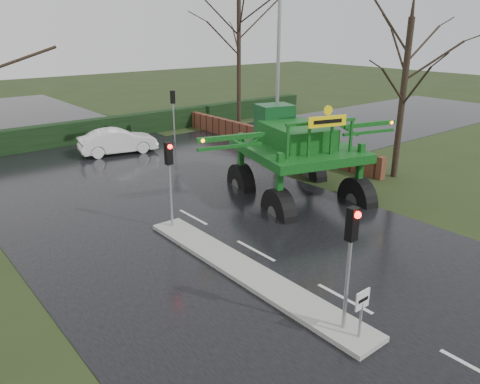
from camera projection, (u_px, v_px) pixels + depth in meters
ground at (344, 299)px, 13.75m from camera, size 140.00×140.00×0.00m
road_main at (168, 204)px, 21.06m from camera, size 14.00×80.00×0.02m
road_cross at (111, 173)px, 25.44m from camera, size 80.00×12.00×0.02m
median_island at (245, 271)px, 15.14m from camera, size 1.20×10.00×0.16m
hedge_row at (59, 135)px, 31.04m from camera, size 44.00×0.90×1.50m
brick_wall at (257, 136)px, 31.48m from camera, size 0.40×20.00×1.20m
keep_left_sign at (362, 306)px, 11.53m from camera, size 0.50×0.07×1.35m
traffic_signal_near at (351, 243)px, 11.37m from camera, size 0.26×0.33×3.52m
traffic_signal_mid at (169, 167)px, 17.59m from camera, size 0.26×0.33×3.52m
traffic_signal_far at (173, 105)px, 31.37m from camera, size 0.26×0.33×3.52m
street_light_right at (274, 57)px, 25.38m from camera, size 3.85×0.30×10.00m
tree_right_near at (405, 77)px, 23.23m from camera, size 5.60×5.60×9.64m
tree_right_far at (239, 41)px, 34.65m from camera, size 7.00×7.00×12.05m
crop_sprayer at (277, 152)px, 19.27m from camera, size 9.80×7.34×5.66m
white_sedan at (119, 154)px, 29.41m from camera, size 4.95×2.56×1.55m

